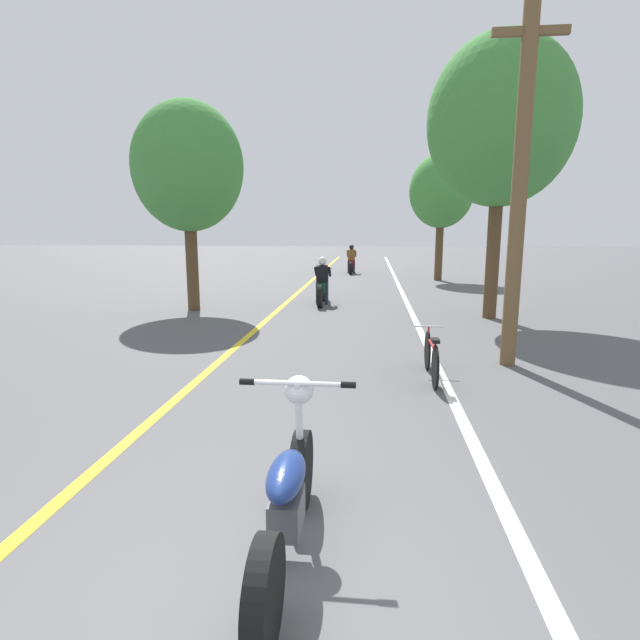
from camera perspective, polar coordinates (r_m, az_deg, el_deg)
The scene contains 10 objects.
lane_stripe_center at distance 15.31m, azimuth -3.59°, elevation 2.23°, with size 0.14×48.00×0.01m, color yellow.
lane_stripe_edge at distance 15.15m, azimuth 9.89°, elevation 2.00°, with size 0.14×48.00×0.01m, color white.
utility_pole at distance 8.47m, azimuth 21.88°, elevation 14.45°, with size 1.10×0.24×5.60m.
roadside_tree_right_near at distance 13.11m, azimuth 20.00°, elevation 20.51°, with size 3.40×3.06×6.59m.
roadside_tree_right_far at distance 21.87m, azimuth 13.71°, elevation 14.07°, with size 2.64×2.38×5.23m.
roadside_tree_left at distance 13.95m, azimuth -14.89°, elevation 16.49°, with size 2.90×2.61×5.43m.
motorcycle_foreground at distance 3.52m, azimuth -3.68°, elevation -19.38°, with size 0.86×2.00×1.10m.
motorcycle_rider_lead at distance 14.53m, azimuth 0.26°, elevation 3.90°, with size 0.50×2.00×1.38m.
motorcycle_rider_far at distance 24.67m, azimuth 3.60°, elevation 6.57°, with size 0.50×2.03×1.40m.
bicycle_parked at distance 7.52m, azimuth 12.60°, elevation -4.11°, with size 0.44×1.58×0.71m.
Camera 1 is at (0.79, -2.14, 2.19)m, focal length 28.00 mm.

